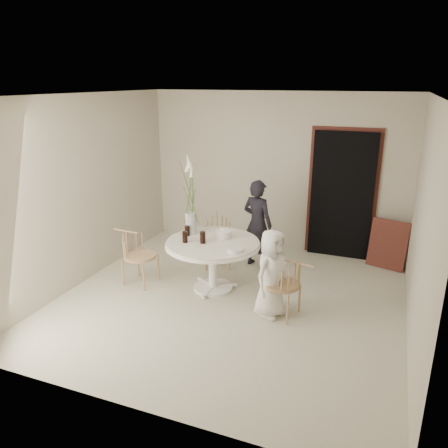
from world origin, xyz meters
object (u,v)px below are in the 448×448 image
(table, at_px, (213,249))
(boy, at_px, (271,273))
(chair_right, at_px, (290,281))
(chair_far, at_px, (217,233))
(birthday_cake, at_px, (223,234))
(chair_left, at_px, (133,249))
(girl, at_px, (257,224))
(flower_vase, at_px, (191,206))

(table, height_order, boy, boy)
(boy, bearing_deg, chair_right, -62.70)
(table, xyz_separation_m, chair_far, (-0.29, 0.89, -0.09))
(boy, relative_size, birthday_cake, 5.12)
(boy, distance_m, birthday_cake, 1.07)
(chair_far, distance_m, chair_left, 1.41)
(chair_left, distance_m, boy, 2.14)
(girl, height_order, birthday_cake, girl)
(chair_far, height_order, chair_left, chair_far)
(table, height_order, chair_far, chair_far)
(table, distance_m, flower_vase, 0.70)
(girl, relative_size, boy, 1.23)
(birthday_cake, relative_size, flower_vase, 0.19)
(table, xyz_separation_m, flower_vase, (-0.42, 0.19, 0.53))
(table, bearing_deg, birthday_cake, 64.31)
(chair_far, height_order, birthday_cake, birthday_cake)
(chair_left, height_order, girl, girl)
(table, relative_size, chair_right, 1.71)
(chair_right, xyz_separation_m, birthday_cake, (-1.11, 0.56, 0.28))
(chair_left, relative_size, flower_vase, 0.68)
(chair_far, relative_size, boy, 0.70)
(chair_right, bearing_deg, chair_left, -82.16)
(chair_far, xyz_separation_m, birthday_cake, (0.38, -0.71, 0.26))
(chair_far, distance_m, birthday_cake, 0.85)
(chair_left, bearing_deg, girl, -45.48)
(chair_left, relative_size, girl, 0.57)
(chair_left, distance_m, birthday_cake, 1.34)
(chair_far, relative_size, chair_left, 1.00)
(chair_right, bearing_deg, flower_vase, -97.58)
(chair_left, bearing_deg, boy, -90.34)
(flower_vase, bearing_deg, chair_left, -151.88)
(flower_vase, bearing_deg, girl, 48.26)
(chair_far, height_order, girl, girl)
(girl, relative_size, flower_vase, 1.20)
(table, height_order, flower_vase, flower_vase)
(table, bearing_deg, flower_vase, 155.35)
(chair_right, height_order, girl, girl)
(birthday_cake, bearing_deg, flower_vase, 178.57)
(chair_right, height_order, flower_vase, flower_vase)
(table, bearing_deg, chair_far, 108.24)
(chair_right, height_order, birthday_cake, birthday_cake)
(chair_right, relative_size, flower_vase, 0.66)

